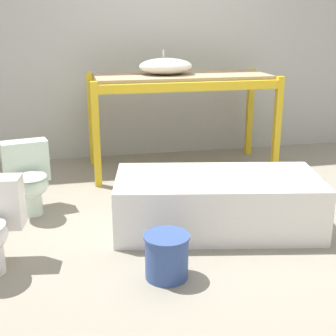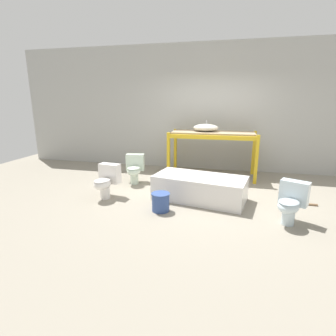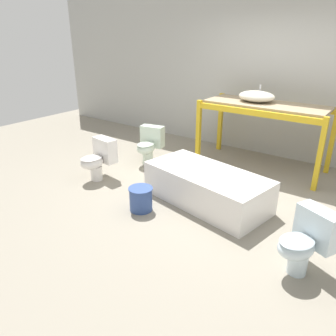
# 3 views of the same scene
# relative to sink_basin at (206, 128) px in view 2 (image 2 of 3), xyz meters

# --- Properties ---
(ground_plane) EXTENTS (12.00, 12.00, 0.00)m
(ground_plane) POSITION_rel_sink_basin_xyz_m (0.11, -1.25, -1.17)
(ground_plane) COLOR gray
(warehouse_wall_rear) EXTENTS (10.80, 0.08, 3.20)m
(warehouse_wall_rear) POSITION_rel_sink_basin_xyz_m (0.11, 0.70, 0.43)
(warehouse_wall_rear) COLOR #ADADA8
(warehouse_wall_rear) RESTS_ON ground_plane
(shelving_rack) EXTENTS (2.04, 0.87, 1.08)m
(shelving_rack) POSITION_rel_sink_basin_xyz_m (0.18, -0.02, -0.24)
(shelving_rack) COLOR gold
(shelving_rack) RESTS_ON ground_plane
(sink_basin) EXTENTS (0.59, 0.45, 0.26)m
(sink_basin) POSITION_rel_sink_basin_xyz_m (0.00, 0.00, 0.00)
(sink_basin) COLOR silver
(sink_basin) RESTS_ON shelving_rack
(bathtub_main) EXTENTS (1.77, 1.08, 0.45)m
(bathtub_main) POSITION_rel_sink_basin_xyz_m (0.08, -1.66, -0.91)
(bathtub_main) COLOR white
(bathtub_main) RESTS_ON ground_plane
(toilet_near) EXTENTS (0.42, 0.57, 0.63)m
(toilet_near) POSITION_rel_sink_basin_xyz_m (-1.65, -1.97, -0.82)
(toilet_near) COLOR white
(toilet_near) RESTS_ON ground_plane
(toilet_far) EXTENTS (0.44, 0.59, 0.63)m
(toilet_far) POSITION_rel_sink_basin_xyz_m (-1.45, -0.98, -0.82)
(toilet_far) COLOR silver
(toilet_far) RESTS_ON ground_plane
(toilet_extra) EXTENTS (0.54, 0.62, 0.63)m
(toilet_extra) POSITION_rel_sink_basin_xyz_m (1.51, -2.32, -0.82)
(toilet_extra) COLOR silver
(toilet_extra) RESTS_ON ground_plane
(bucket_white) EXTENTS (0.31, 0.31, 0.31)m
(bucket_white) POSITION_rel_sink_basin_xyz_m (-0.50, -2.33, -1.01)
(bucket_white) COLOR #334C8C
(bucket_white) RESTS_ON ground_plane
(loose_pipe) EXTENTS (0.54, 0.05, 0.04)m
(loose_pipe) POSITION_rel_sink_basin_xyz_m (1.87, -1.51, -1.15)
(loose_pipe) COLOR #8C6B4C
(loose_pipe) RESTS_ON ground_plane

